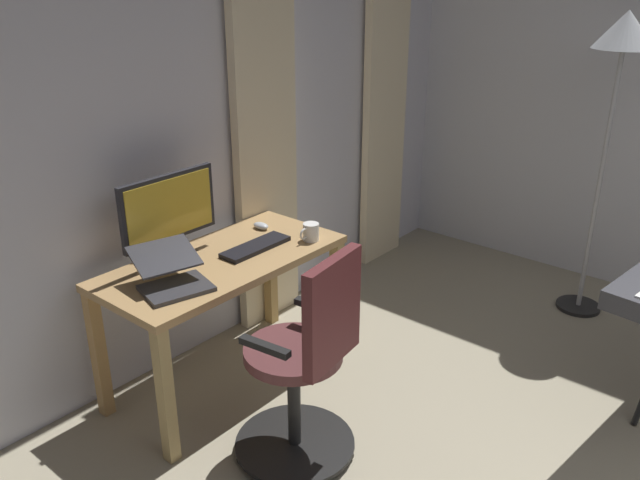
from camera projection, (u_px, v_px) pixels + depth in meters
back_room_partition at (188, 109)px, 3.48m from camera, size 4.81×0.10×2.79m
curtain_left_panel at (385, 107)px, 4.69m from camera, size 0.45×0.06×2.32m
curtain_right_panel at (265, 139)px, 3.83m from camera, size 0.48×0.06×2.32m
desk at (224, 277)px, 3.36m from camera, size 1.29×0.60×0.73m
office_chair at (305, 367)px, 2.86m from camera, size 0.56×0.56×1.04m
computer_monitor at (169, 211)px, 3.21m from camera, size 0.55×0.18×0.44m
computer_keyboard at (256, 247)px, 3.42m from camera, size 0.41×0.13×0.02m
laptop at (172, 276)px, 3.00m from camera, size 0.38×0.41×0.17m
computer_mouse at (261, 226)px, 3.68m from camera, size 0.06×0.10×0.04m
mug_coffee at (311, 232)px, 3.51m from camera, size 0.13×0.09×0.10m
floor_lamp at (621, 59)px, 3.72m from camera, size 0.35×0.35×1.87m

